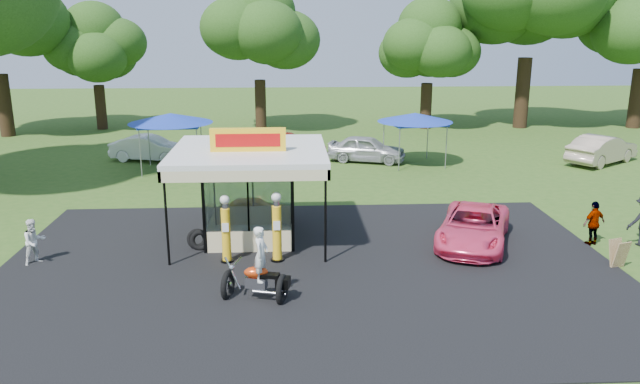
{
  "coord_description": "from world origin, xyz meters",
  "views": [
    {
      "loc": [
        -0.67,
        -16.77,
        7.69
      ],
      "look_at": [
        0.46,
        4.0,
        2.01
      ],
      "focal_mm": 35.0,
      "sensor_mm": 36.0,
      "label": 1
    }
  ],
  "objects_px": {
    "gas_station_kiosk": "(251,192)",
    "gas_pump_left": "(226,231)",
    "tent_west": "(171,119)",
    "gas_pump_right": "(277,229)",
    "tent_east": "(415,118)",
    "spectator_east_b": "(594,223)",
    "pink_sedan": "(474,227)",
    "kiosk_car": "(254,209)",
    "bg_car_c": "(367,149)",
    "spectator_west": "(34,242)",
    "a_frame_sign": "(619,254)",
    "bg_car_b": "(288,144)",
    "bg_car_a": "(150,148)",
    "motorcycle": "(259,271)",
    "bg_car_e": "(602,149)"
  },
  "relations": [
    {
      "from": "kiosk_car",
      "to": "tent_west",
      "type": "distance_m",
      "value": 10.42
    },
    {
      "from": "pink_sedan",
      "to": "tent_east",
      "type": "relative_size",
      "value": 1.19
    },
    {
      "from": "gas_pump_right",
      "to": "spectator_west",
      "type": "relative_size",
      "value": 1.56
    },
    {
      "from": "spectator_east_b",
      "to": "bg_car_a",
      "type": "relative_size",
      "value": 0.37
    },
    {
      "from": "gas_pump_right",
      "to": "bg_car_e",
      "type": "distance_m",
      "value": 22.79
    },
    {
      "from": "tent_east",
      "to": "kiosk_car",
      "type": "bearing_deg",
      "value": -130.69
    },
    {
      "from": "spectator_east_b",
      "to": "tent_west",
      "type": "relative_size",
      "value": 0.37
    },
    {
      "from": "gas_pump_right",
      "to": "bg_car_b",
      "type": "relative_size",
      "value": 0.53
    },
    {
      "from": "gas_pump_left",
      "to": "tent_west",
      "type": "xyz_separation_m",
      "value": [
        -4.06,
        13.53,
        1.67
      ]
    },
    {
      "from": "a_frame_sign",
      "to": "tent_east",
      "type": "xyz_separation_m",
      "value": [
        -3.59,
        15.41,
        2.14
      ]
    },
    {
      "from": "gas_pump_right",
      "to": "tent_east",
      "type": "height_order",
      "value": "tent_east"
    },
    {
      "from": "pink_sedan",
      "to": "spectator_east_b",
      "type": "height_order",
      "value": "spectator_east_b"
    },
    {
      "from": "tent_west",
      "to": "bg_car_a",
      "type": "bearing_deg",
      "value": 124.69
    },
    {
      "from": "gas_station_kiosk",
      "to": "gas_pump_left",
      "type": "relative_size",
      "value": 2.33
    },
    {
      "from": "gas_pump_left",
      "to": "kiosk_car",
      "type": "relative_size",
      "value": 0.82
    },
    {
      "from": "gas_station_kiosk",
      "to": "bg_car_c",
      "type": "distance_m",
      "value": 14.09
    },
    {
      "from": "bg_car_c",
      "to": "tent_east",
      "type": "height_order",
      "value": "tent_east"
    },
    {
      "from": "gas_station_kiosk",
      "to": "bg_car_c",
      "type": "height_order",
      "value": "gas_station_kiosk"
    },
    {
      "from": "motorcycle",
      "to": "kiosk_car",
      "type": "bearing_deg",
      "value": 108.36
    },
    {
      "from": "bg_car_a",
      "to": "bg_car_e",
      "type": "xyz_separation_m",
      "value": [
        25.47,
        -2.09,
        0.08
      ]
    },
    {
      "from": "kiosk_car",
      "to": "spectator_west",
      "type": "height_order",
      "value": "spectator_west"
    },
    {
      "from": "gas_station_kiosk",
      "to": "bg_car_b",
      "type": "relative_size",
      "value": 1.19
    },
    {
      "from": "kiosk_car",
      "to": "pink_sedan",
      "type": "xyz_separation_m",
      "value": [
        7.91,
        -3.29,
        0.2
      ]
    },
    {
      "from": "pink_sedan",
      "to": "tent_west",
      "type": "relative_size",
      "value": 1.11
    },
    {
      "from": "gas_pump_left",
      "to": "motorcycle",
      "type": "xyz_separation_m",
      "value": [
        1.19,
        -2.93,
        -0.22
      ]
    },
    {
      "from": "a_frame_sign",
      "to": "kiosk_car",
      "type": "height_order",
      "value": "kiosk_car"
    },
    {
      "from": "gas_pump_right",
      "to": "spectator_east_b",
      "type": "bearing_deg",
      "value": 5.21
    },
    {
      "from": "gas_pump_left",
      "to": "tent_west",
      "type": "distance_m",
      "value": 14.22
    },
    {
      "from": "a_frame_sign",
      "to": "pink_sedan",
      "type": "height_order",
      "value": "pink_sedan"
    },
    {
      "from": "gas_pump_right",
      "to": "tent_east",
      "type": "bearing_deg",
      "value": 62.57
    },
    {
      "from": "pink_sedan",
      "to": "gas_station_kiosk",
      "type": "bearing_deg",
      "value": -165.51
    },
    {
      "from": "bg_car_c",
      "to": "bg_car_a",
      "type": "bearing_deg",
      "value": 103.48
    },
    {
      "from": "gas_pump_left",
      "to": "gas_pump_right",
      "type": "relative_size",
      "value": 0.97
    },
    {
      "from": "gas_pump_right",
      "to": "motorcycle",
      "type": "distance_m",
      "value": 2.97
    },
    {
      "from": "spectator_east_b",
      "to": "bg_car_e",
      "type": "distance_m",
      "value": 14.63
    },
    {
      "from": "bg_car_b",
      "to": "gas_station_kiosk",
      "type": "bearing_deg",
      "value": 170.96
    },
    {
      "from": "gas_pump_left",
      "to": "a_frame_sign",
      "type": "xyz_separation_m",
      "value": [
        12.67,
        -1.12,
        -0.65
      ]
    },
    {
      "from": "bg_car_b",
      "to": "pink_sedan",
      "type": "bearing_deg",
      "value": -161.7
    },
    {
      "from": "spectator_west",
      "to": "bg_car_e",
      "type": "bearing_deg",
      "value": -17.25
    },
    {
      "from": "gas_pump_right",
      "to": "bg_car_b",
      "type": "xyz_separation_m",
      "value": [
        0.46,
        17.38,
        -0.49
      ]
    },
    {
      "from": "kiosk_car",
      "to": "tent_east",
      "type": "xyz_separation_m",
      "value": [
        8.39,
        9.75,
        2.13
      ]
    },
    {
      "from": "bg_car_c",
      "to": "tent_west",
      "type": "relative_size",
      "value": 1.0
    },
    {
      "from": "kiosk_car",
      "to": "tent_west",
      "type": "bearing_deg",
      "value": 27.9
    },
    {
      "from": "kiosk_car",
      "to": "spectator_east_b",
      "type": "xyz_separation_m",
      "value": [
        12.17,
        -3.53,
        0.32
      ]
    },
    {
      "from": "bg_car_c",
      "to": "tent_east",
      "type": "distance_m",
      "value": 3.25
    },
    {
      "from": "gas_pump_left",
      "to": "tent_east",
      "type": "relative_size",
      "value": 0.56
    },
    {
      "from": "gas_station_kiosk",
      "to": "pink_sedan",
      "type": "xyz_separation_m",
      "value": [
        7.91,
        -1.08,
        -1.1
      ]
    },
    {
      "from": "kiosk_car",
      "to": "bg_car_c",
      "type": "distance_m",
      "value": 12.09
    },
    {
      "from": "gas_station_kiosk",
      "to": "gas_pump_left",
      "type": "xyz_separation_m",
      "value": [
        -0.7,
        -2.34,
        -0.67
      ]
    },
    {
      "from": "a_frame_sign",
      "to": "tent_west",
      "type": "xyz_separation_m",
      "value": [
        -16.73,
        14.64,
        2.32
      ]
    }
  ]
}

